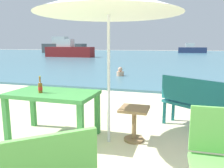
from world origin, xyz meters
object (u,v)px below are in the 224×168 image
at_px(boat_sailboat, 192,49).
at_px(swimmer_person, 120,72).
at_px(picnic_table_green, 53,99).
at_px(beer_bottle_amber, 40,87).
at_px(boat_tanker, 64,47).
at_px(side_table_wood, 134,119).
at_px(boat_ferry, 69,51).
at_px(bench_teal_center, 193,101).
at_px(patio_umbrella, 108,1).

bearing_deg(boat_sailboat, swimmer_person, -98.42).
bearing_deg(picnic_table_green, beer_bottle_amber, -145.93).
height_order(beer_bottle_amber, boat_tanker, boat_tanker).
bearing_deg(side_table_wood, boat_ferry, 119.83).
bearing_deg(swimmer_person, bench_teal_center, -64.41).
relative_size(boat_sailboat, boat_tanker, 0.60).
height_order(patio_umbrella, swimmer_person, patio_umbrella).
bearing_deg(beer_bottle_amber, patio_umbrella, 9.21).
height_order(bench_teal_center, boat_ferry, boat_ferry).
bearing_deg(picnic_table_green, bench_teal_center, 22.68).
height_order(beer_bottle_amber, patio_umbrella, patio_umbrella).
bearing_deg(boat_tanker, boat_sailboat, 15.06).
relative_size(picnic_table_green, bench_teal_center, 1.18).
distance_m(bench_teal_center, swimmer_person, 6.61).
distance_m(picnic_table_green, swimmer_person, 6.92).
bearing_deg(side_table_wood, beer_bottle_amber, -166.92).
bearing_deg(boat_ferry, beer_bottle_amber, -63.64).
relative_size(bench_teal_center, boat_tanker, 0.15).
xyz_separation_m(patio_umbrella, side_table_wood, (0.37, 0.16, -1.76)).
distance_m(picnic_table_green, boat_ferry, 23.50).
bearing_deg(boat_sailboat, beer_bottle_amber, -96.21).
bearing_deg(beer_bottle_amber, swimmer_person, 94.09).
xyz_separation_m(picnic_table_green, boat_ferry, (-10.59, 20.97, 0.18)).
xyz_separation_m(side_table_wood, swimmer_person, (-1.95, 6.64, -0.11)).
distance_m(patio_umbrella, bench_teal_center, 2.20).
xyz_separation_m(swimmer_person, boat_tanker, (-17.28, 26.12, 0.87)).
height_order(beer_bottle_amber, bench_teal_center, beer_bottle_amber).
bearing_deg(beer_bottle_amber, bench_teal_center, 23.48).
bearing_deg(picnic_table_green, swimmer_person, 95.40).
bearing_deg(swimmer_person, beer_bottle_amber, -85.91).
distance_m(boat_sailboat, boat_tanker, 22.81).
bearing_deg(boat_sailboat, boat_tanker, -164.94).
distance_m(beer_bottle_amber, patio_umbrella, 1.67).
bearing_deg(patio_umbrella, beer_bottle_amber, -170.79).
bearing_deg(boat_ferry, boat_sailboat, 50.70).
xyz_separation_m(swimmer_person, boat_sailboat, (4.74, 32.04, 0.46)).
relative_size(picnic_table_green, swimmer_person, 3.41).
distance_m(picnic_table_green, boat_tanker, 37.55).
height_order(picnic_table_green, swimmer_person, picnic_table_green).
bearing_deg(boat_sailboat, bench_teal_center, -92.85).
relative_size(patio_umbrella, boat_ferry, 0.40).
bearing_deg(beer_bottle_amber, side_table_wood, 13.08).
bearing_deg(picnic_table_green, boat_sailboat, 83.99).
distance_m(picnic_table_green, patio_umbrella, 1.74).
distance_m(patio_umbrella, boat_sailboat, 39.00).
relative_size(bench_teal_center, boat_ferry, 0.21).
xyz_separation_m(bench_teal_center, boat_ferry, (-12.80, 20.05, 0.29)).
height_order(bench_teal_center, boat_tanker, boat_tanker).
relative_size(beer_bottle_amber, side_table_wood, 0.49).
xyz_separation_m(picnic_table_green, side_table_wood, (1.30, 0.23, -0.30)).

